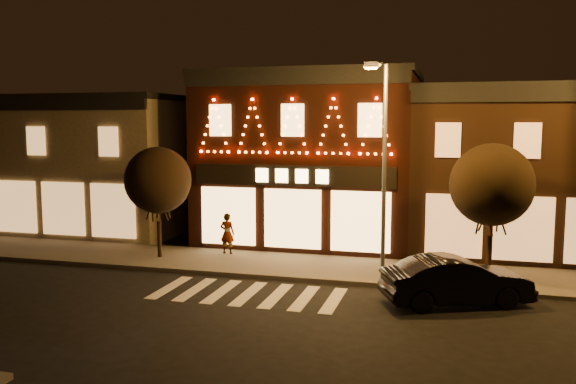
% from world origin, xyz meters
% --- Properties ---
extents(ground, '(120.00, 120.00, 0.00)m').
position_xyz_m(ground, '(0.00, 0.00, 0.00)').
color(ground, black).
rests_on(ground, ground).
extents(sidewalk_far, '(44.00, 4.00, 0.15)m').
position_xyz_m(sidewalk_far, '(2.00, 8.00, 0.07)').
color(sidewalk_far, '#47423D').
rests_on(sidewalk_far, ground).
extents(building_left, '(12.20, 8.28, 7.30)m').
position_xyz_m(building_left, '(-13.00, 13.99, 3.66)').
color(building_left, '#655C47').
rests_on(building_left, ground).
extents(building_pulp, '(10.20, 8.34, 8.30)m').
position_xyz_m(building_pulp, '(0.00, 13.98, 4.16)').
color(building_pulp, black).
rests_on(building_pulp, ground).
extents(building_right_a, '(9.20, 8.28, 7.50)m').
position_xyz_m(building_right_a, '(9.50, 13.99, 3.76)').
color(building_right_a, black).
rests_on(building_right_a, ground).
extents(streetlamp_mid, '(0.69, 1.79, 7.81)m').
position_xyz_m(streetlamp_mid, '(4.27, 6.37, 4.73)').
color(streetlamp_mid, '#59595E').
rests_on(streetlamp_mid, sidewalk_far).
extents(tree_left, '(2.83, 2.83, 4.73)m').
position_xyz_m(tree_left, '(-5.34, 7.79, 3.46)').
color(tree_left, black).
rests_on(tree_left, sidewalk_far).
extents(tree_right, '(3.01, 3.01, 5.02)m').
position_xyz_m(tree_right, '(8.09, 7.56, 3.67)').
color(tree_right, black).
rests_on(tree_right, sidewalk_far).
extents(dark_sedan, '(5.07, 3.45, 1.58)m').
position_xyz_m(dark_sedan, '(6.93, 4.63, 0.79)').
color(dark_sedan, black).
rests_on(dark_sedan, ground).
extents(pedestrian, '(0.67, 0.46, 1.80)m').
position_xyz_m(pedestrian, '(-2.77, 9.18, 1.05)').
color(pedestrian, gray).
rests_on(pedestrian, sidewalk_far).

